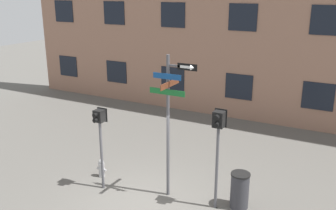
{
  "coord_description": "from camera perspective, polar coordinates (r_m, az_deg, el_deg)",
  "views": [
    {
      "loc": [
        4.96,
        -7.86,
        5.82
      ],
      "look_at": [
        0.34,
        0.82,
        2.78
      ],
      "focal_mm": 40.0,
      "sensor_mm": 36.0,
      "label": 1
    }
  ],
  "objects": [
    {
      "name": "ground_plane",
      "position": [
        10.97,
        -3.68,
        -14.93
      ],
      "size": [
        60.0,
        60.0,
        0.0
      ],
      "primitive_type": "plane",
      "color": "#595651"
    },
    {
      "name": "street_sign_pole",
      "position": [
        10.33,
        0.31,
        -1.34
      ],
      "size": [
        1.39,
        1.05,
        4.18
      ],
      "color": "#4C4C51",
      "rests_on": "ground_plane"
    },
    {
      "name": "pedestrian_signal_left",
      "position": [
        11.11,
        -10.33,
        -3.48
      ],
      "size": [
        0.34,
        0.4,
        2.54
      ],
      "color": "#4C4C51",
      "rests_on": "ground_plane"
    },
    {
      "name": "trash_bin",
      "position": [
        10.78,
        10.86,
        -12.64
      ],
      "size": [
        0.54,
        0.54,
        1.03
      ],
      "color": "#333338",
      "rests_on": "ground_plane"
    },
    {
      "name": "pedestrian_signal_right",
      "position": [
        9.91,
        7.64,
        -4.29
      ],
      "size": [
        0.34,
        0.4,
        2.86
      ],
      "color": "#4C4C51",
      "rests_on": "ground_plane"
    },
    {
      "name": "fire_hydrant",
      "position": [
        12.46,
        -10.09,
        -9.46
      ],
      "size": [
        0.35,
        0.19,
        0.61
      ],
      "color": "#A5A5A8",
      "rests_on": "ground_plane"
    }
  ]
}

